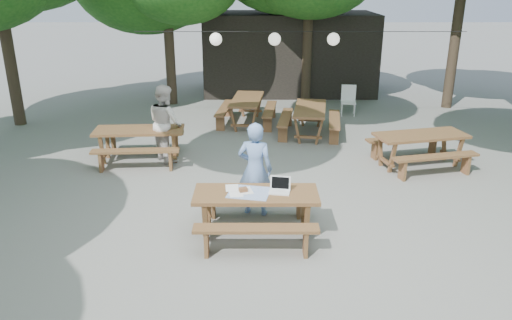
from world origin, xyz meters
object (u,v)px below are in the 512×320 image
object	(u,v)px
main_picnic_table	(256,213)
picnic_table_nw	(140,144)
woman	(255,169)
plastic_chair	(348,107)
second_person	(165,123)

from	to	relation	value
main_picnic_table	picnic_table_nw	world-z (taller)	same
woman	plastic_chair	world-z (taller)	woman
main_picnic_table	woman	world-z (taller)	woman
woman	second_person	size ratio (longest dim) A/B	0.96
main_picnic_table	picnic_table_nw	bearing A→B (deg)	126.90
picnic_table_nw	second_person	world-z (taller)	second_person
woman	picnic_table_nw	bearing A→B (deg)	-33.17
picnic_table_nw	woman	size ratio (longest dim) A/B	1.21
second_person	plastic_chair	size ratio (longest dim) A/B	1.94
main_picnic_table	woman	distance (m)	0.93
picnic_table_nw	woman	distance (m)	3.83
woman	second_person	bearing A→B (deg)	-41.23
woman	second_person	world-z (taller)	second_person
picnic_table_nw	plastic_chair	bearing A→B (deg)	32.73
main_picnic_table	second_person	xyz separation A→B (m)	(-2.06, 3.63, 0.49)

